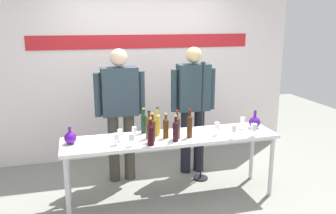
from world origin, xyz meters
The scene contains 25 objects.
ground_plane centered at (0.00, 0.00, 0.00)m, with size 10.00×10.00×0.00m, color gray.
back_wall centered at (0.00, 1.56, 1.50)m, with size 4.73×0.11×3.00m.
display_table centered at (0.00, 0.00, 0.71)m, with size 2.48×0.58×0.78m.
decanter_blue_left centered at (-1.12, 0.05, 0.85)m, with size 0.13×0.13×0.19m.
decanter_blue_right centered at (1.08, 0.05, 0.85)m, with size 0.14×0.14×0.22m.
presenter_left centered at (-0.49, 0.67, 1.01)m, with size 0.65×0.22×1.74m.
presenter_right centered at (0.49, 0.67, 1.00)m, with size 0.62×0.22×1.74m.
wine_bottle_0 centered at (-0.24, -0.10, 0.92)m, with size 0.06×0.06×0.32m.
wine_bottle_1 centered at (-0.07, -0.03, 0.90)m, with size 0.06×0.06×0.29m.
wine_bottle_2 centered at (0.19, -0.09, 0.92)m, with size 0.06×0.06×0.33m.
wine_bottle_3 centered at (-0.14, 0.08, 0.92)m, with size 0.06×0.06×0.34m.
wine_bottle_4 centered at (0.04, -0.08, 0.91)m, with size 0.07×0.07×0.33m.
wine_bottle_5 centered at (-0.28, 0.22, 0.90)m, with size 0.07×0.07×0.30m.
wine_bottle_6 centered at (-0.26, 0.01, 0.91)m, with size 0.08×0.08×0.32m.
wine_bottle_7 centered at (0.00, -0.17, 0.90)m, with size 0.07×0.07×0.30m.
wine_bottle_8 centered at (-0.29, -0.22, 0.90)m, with size 0.07×0.07×0.30m.
wine_glass_left_0 centered at (-0.42, 0.03, 0.87)m, with size 0.06×0.06×0.14m.
wine_glass_left_1 centered at (-0.64, -0.11, 0.87)m, with size 0.07×0.07×0.13m.
wine_glass_left_2 centered at (-0.50, -0.20, 0.88)m, with size 0.06×0.06×0.14m.
wine_glass_left_3 centered at (-0.59, 0.00, 0.87)m, with size 0.06×0.06×0.13m.
wine_glass_right_0 centered at (0.93, 0.06, 0.88)m, with size 0.06×0.06×0.14m.
wine_glass_right_1 centered at (0.52, -0.09, 0.89)m, with size 0.06×0.06×0.15m.
wine_glass_right_2 centered at (0.92, -0.24, 0.88)m, with size 0.07×0.07×0.15m.
wine_glass_right_3 centered at (0.67, -0.22, 0.88)m, with size 0.06×0.06×0.15m.
microphone_stand centered at (0.52, 0.40, 0.53)m, with size 0.20×0.20×1.58m.
Camera 1 is at (-1.05, -3.69, 2.07)m, focal length 37.50 mm.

